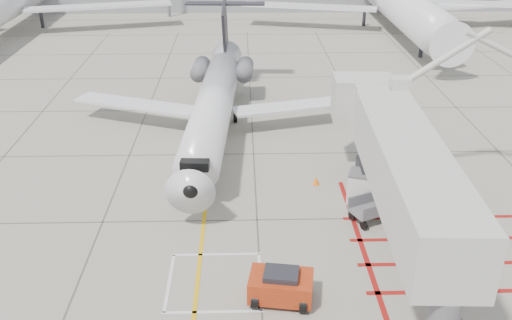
{
  "coord_description": "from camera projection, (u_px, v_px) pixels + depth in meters",
  "views": [
    {
      "loc": [
        -0.73,
        -21.22,
        15.83
      ],
      "look_at": [
        0.0,
        6.0,
        2.5
      ],
      "focal_mm": 40.0,
      "sensor_mm": 36.0,
      "label": 1
    }
  ],
  "objects": [
    {
      "name": "ground_power_unit",
      "position": [
        369.0,
        188.0,
        30.86
      ],
      "size": [
        2.54,
        1.94,
        1.78
      ],
      "primitive_type": null,
      "rotation": [
        0.0,
        0.0,
        -0.31
      ],
      "color": "white",
      "rests_on": "ground_plane"
    },
    {
      "name": "pushback_tug",
      "position": [
        281.0,
        285.0,
        23.65
      ],
      "size": [
        2.85,
        2.04,
        1.53
      ],
      "primitive_type": null,
      "rotation": [
        0.0,
        0.0,
        -0.16
      ],
      "color": "#AD3010",
      "rests_on": "ground_plane"
    },
    {
      "name": "cone_side",
      "position": [
        316.0,
        181.0,
        32.99
      ],
      "size": [
        0.37,
        0.37,
        0.52
      ],
      "primitive_type": "cone",
      "color": "orange",
      "rests_on": "ground_plane"
    },
    {
      "name": "regional_jet",
      "position": [
        210.0,
        98.0,
        36.01
      ],
      "size": [
        22.88,
        28.15,
        7.07
      ],
      "primitive_type": null,
      "rotation": [
        0.0,
        0.0,
        -0.06
      ],
      "color": "silver",
      "rests_on": "ground_plane"
    },
    {
      "name": "ground_plane",
      "position": [
        259.0,
        267.0,
        26.03
      ],
      "size": [
        260.0,
        260.0,
        0.0
      ],
      "primitive_type": "plane",
      "color": "gray",
      "rests_on": "ground"
    },
    {
      "name": "jet_bridge",
      "position": [
        408.0,
        185.0,
        25.08
      ],
      "size": [
        9.85,
        19.46,
        7.63
      ],
      "primitive_type": null,
      "rotation": [
        0.0,
        0.0,
        -0.04
      ],
      "color": "beige",
      "rests_on": "ground_plane"
    },
    {
      "name": "baggage_cart",
      "position": [
        372.0,
        209.0,
        29.27
      ],
      "size": [
        2.55,
        2.16,
        1.37
      ],
      "primitive_type": null,
      "rotation": [
        0.0,
        0.0,
        0.43
      ],
      "color": "slate",
      "rests_on": "ground_plane"
    },
    {
      "name": "cone_nose",
      "position": [
        202.0,
        194.0,
        31.53
      ],
      "size": [
        0.39,
        0.39,
        0.54
      ],
      "primitive_type": "cone",
      "color": "#FC5B0D",
      "rests_on": "ground_plane"
    }
  ]
}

